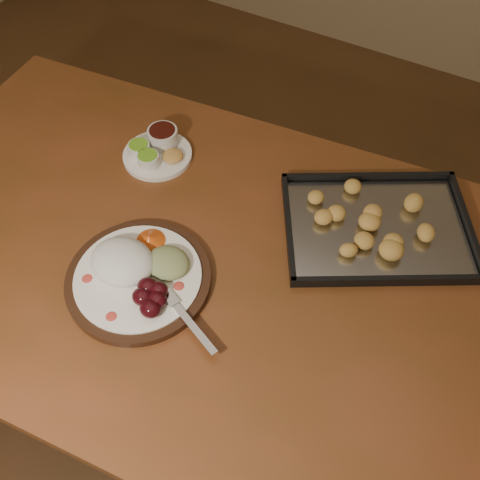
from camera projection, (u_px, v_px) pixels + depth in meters
The scene contains 5 objects.
ground at pixel (143, 343), 1.83m from camera, with size 4.00×4.00×0.00m, color brown.
dining_table at pixel (198, 278), 1.22m from camera, with size 1.58×1.04×0.75m.
dinner_plate at pixel (138, 273), 1.08m from camera, with size 0.37×0.30×0.07m.
condiment_saucer at pixel (157, 150), 1.30m from camera, with size 0.17×0.17×0.06m.
baking_tray at pixel (377, 225), 1.17m from camera, with size 0.50×0.46×0.04m.
Camera 1 is at (0.68, -0.55, 1.68)m, focal length 40.00 mm.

